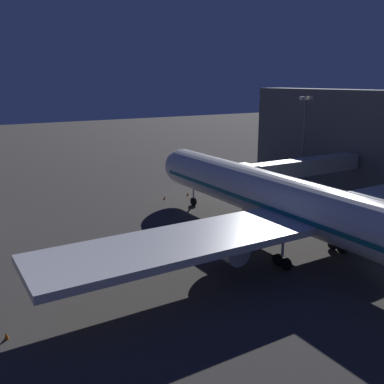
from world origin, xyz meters
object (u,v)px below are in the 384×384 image
Objects in this scene: traffic_cone_wingtip_svc_side at (6,336)px; jet_bridge at (291,169)px; apron_floodlight_mast at (304,133)px; traffic_cone_nose_starboard at (165,197)px; airliner_at_gate at (304,208)px; traffic_cone_nose_port at (188,194)px.

jet_bridge is at bearing -159.49° from traffic_cone_wingtip_svc_side.
apron_floodlight_mast is at bearing -141.83° from jet_bridge.
jet_bridge is 15.97m from apron_floodlight_mast.
jet_bridge is 1.57× the size of apron_floodlight_mast.
apron_floodlight_mast is at bearing 174.01° from traffic_cone_nose_starboard.
jet_bridge reaches higher than traffic_cone_nose_starboard.
airliner_at_gate is 20.81m from jet_bridge.
apron_floodlight_mast is at bearing -134.91° from airliner_at_gate.
apron_floodlight_mast reaches higher than traffic_cone_nose_port.
jet_bridge is 20.60m from traffic_cone_nose_starboard.
traffic_cone_wingtip_svc_side is (28.61, 28.99, 0.00)m from traffic_cone_nose_starboard.
traffic_cone_nose_port is at bearing -94.42° from airliner_at_gate.
traffic_cone_nose_port and traffic_cone_nose_starboard have the same top height.
traffic_cone_nose_starboard is at bearing 0.00° from traffic_cone_nose_port.
traffic_cone_wingtip_svc_side is at bearing 24.85° from apron_floodlight_mast.
airliner_at_gate reaches higher than traffic_cone_nose_port.
airliner_at_gate is 31.24m from traffic_cone_wingtip_svc_side.
apron_floodlight_mast is 29.10× the size of traffic_cone_wingtip_svc_side.
traffic_cone_wingtip_svc_side is at bearing 41.29° from traffic_cone_nose_port.
traffic_cone_wingtip_svc_side is at bearing 20.51° from jet_bridge.
traffic_cone_nose_starboard is (2.20, -28.49, -5.15)m from airliner_at_gate.
apron_floodlight_mast is at bearing -155.15° from traffic_cone_wingtip_svc_side.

